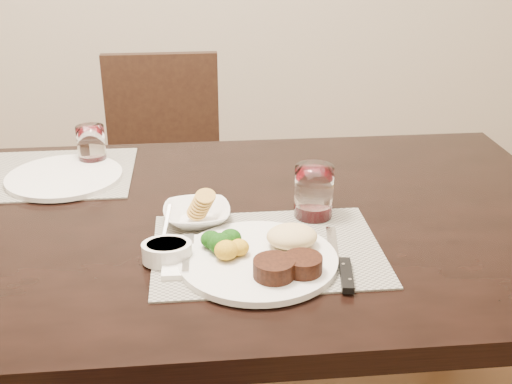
{
  "coord_description": "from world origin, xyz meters",
  "views": [
    {
      "loc": [
        0.12,
        -1.29,
        1.39
      ],
      "look_at": [
        0.25,
        -0.03,
        0.82
      ],
      "focal_mm": 45.0,
      "sensor_mm": 36.0,
      "label": 1
    }
  ],
  "objects": [
    {
      "name": "dining_table",
      "position": [
        0.0,
        0.0,
        0.67
      ],
      "size": [
        2.0,
        1.0,
        0.75
      ],
      "color": "black",
      "rests_on": "ground"
    },
    {
      "name": "chair_far",
      "position": [
        0.0,
        0.93,
        0.5
      ],
      "size": [
        0.42,
        0.42,
        0.9
      ],
      "color": "black",
      "rests_on": "ground"
    },
    {
      "name": "placemat_near",
      "position": [
        0.26,
        -0.16,
        0.75
      ],
      "size": [
        0.46,
        0.34,
        0.0
      ],
      "primitive_type": "cube",
      "color": "gray",
      "rests_on": "dining_table"
    },
    {
      "name": "placemat_far",
      "position": [
        -0.28,
        0.29,
        0.75
      ],
      "size": [
        0.46,
        0.34,
        0.0
      ],
      "primitive_type": "cube",
      "color": "gray",
      "rests_on": "dining_table"
    },
    {
      "name": "dinner_plate",
      "position": [
        0.25,
        -0.22,
        0.77
      ],
      "size": [
        0.31,
        0.31,
        0.06
      ],
      "rotation": [
        0.0,
        0.0,
        -0.07
      ],
      "color": "silver",
      "rests_on": "placemat_near"
    },
    {
      "name": "napkin_fork",
      "position": [
        0.09,
        -0.19,
        0.76
      ],
      "size": [
        0.09,
        0.16,
        0.02
      ],
      "rotation": [
        0.0,
        0.0,
        -0.03
      ],
      "color": "white",
      "rests_on": "placemat_near"
    },
    {
      "name": "steak_knife",
      "position": [
        0.39,
        -0.26,
        0.76
      ],
      "size": [
        0.04,
        0.26,
        0.01
      ],
      "rotation": [
        0.0,
        0.0,
        -0.16
      ],
      "color": "silver",
      "rests_on": "placemat_near"
    },
    {
      "name": "cracker_bowl",
      "position": [
        0.12,
        -0.03,
        0.77
      ],
      "size": [
        0.15,
        0.15,
        0.06
      ],
      "rotation": [
        0.0,
        0.0,
        0.04
      ],
      "color": "silver",
      "rests_on": "placemat_near"
    },
    {
      "name": "sauce_ramekin",
      "position": [
        0.06,
        -0.19,
        0.78
      ],
      "size": [
        0.1,
        0.15,
        0.08
      ],
      "rotation": [
        0.0,
        0.0,
        -0.22
      ],
      "color": "silver",
      "rests_on": "placemat_near"
    },
    {
      "name": "wine_glass_near",
      "position": [
        0.37,
        -0.02,
        0.81
      ],
      "size": [
        0.09,
        0.09,
        0.12
      ],
      "rotation": [
        0.0,
        0.0,
        -0.19
      ],
      "color": "white",
      "rests_on": "placemat_near"
    },
    {
      "name": "far_plate",
      "position": [
        -0.22,
        0.24,
        0.76
      ],
      "size": [
        0.29,
        0.29,
        0.01
      ],
      "primitive_type": "cylinder",
      "color": "silver",
      "rests_on": "placemat_far"
    },
    {
      "name": "wine_glass_far",
      "position": [
        -0.16,
        0.35,
        0.8
      ],
      "size": [
        0.07,
        0.07,
        0.1
      ],
      "rotation": [
        0.0,
        0.0,
        -0.22
      ],
      "color": "white",
      "rests_on": "placemat_far"
    }
  ]
}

